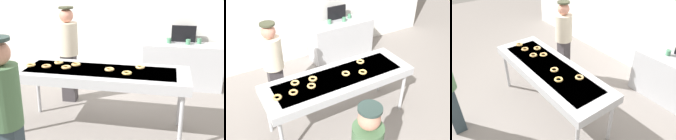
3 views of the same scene
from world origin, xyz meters
TOP-DOWN VIEW (x-y plane):
  - ground_plane at (0.00, 0.00)m, footprint 16.00×16.00m
  - fryer_conveyor at (0.00, 0.00)m, footprint 2.42×0.81m
  - glazed_donut_0 at (-1.01, -0.03)m, footprint 0.15×0.15m
  - glazed_donut_1 at (-0.39, 0.13)m, footprint 0.17×0.17m
  - glazed_donut_2 at (-0.67, 0.17)m, footprint 0.17×0.17m
  - glazed_donut_3 at (0.53, 0.18)m, footprint 0.16×0.16m
  - glazed_donut_4 at (0.13, 0.00)m, footprint 0.18×0.18m
  - glazed_donut_5 at (0.39, -0.10)m, footprint 0.14×0.14m
  - glazed_donut_6 at (-0.77, -0.03)m, footprint 0.19×0.19m
  - glazed_donut_7 at (-0.48, -0.02)m, footprint 0.14×0.14m
  - worker_baker at (-0.77, 0.87)m, footprint 0.35×0.35m
  - prep_counter at (1.19, 1.94)m, footprint 1.52×0.52m
  - paper_cup_0 at (0.91, 1.99)m, footprint 0.09×0.09m
  - paper_cup_1 at (1.49, 2.06)m, footprint 0.09×0.09m
  - paper_cup_2 at (1.27, 1.95)m, footprint 0.09×0.09m
  - menu_display at (1.19, 2.15)m, footprint 0.47×0.04m

SIDE VIEW (x-z plane):
  - ground_plane at x=0.00m, z-range 0.00..0.00m
  - prep_counter at x=1.19m, z-range 0.00..0.87m
  - fryer_conveyor at x=0.00m, z-range 0.39..1.30m
  - paper_cup_0 at x=0.91m, z-range 0.87..0.97m
  - paper_cup_1 at x=1.49m, z-range 0.87..0.97m
  - paper_cup_2 at x=1.27m, z-range 0.87..0.97m
  - glazed_donut_0 at x=-1.01m, z-range 0.92..0.95m
  - glazed_donut_1 at x=-0.39m, z-range 0.92..0.95m
  - glazed_donut_2 at x=-0.67m, z-range 0.92..0.95m
  - glazed_donut_3 at x=0.53m, z-range 0.92..0.95m
  - glazed_donut_4 at x=0.13m, z-range 0.92..0.95m
  - glazed_donut_5 at x=0.39m, z-range 0.92..0.95m
  - glazed_donut_6 at x=-0.77m, z-range 0.92..0.95m
  - glazed_donut_7 at x=-0.48m, z-range 0.92..0.95m
  - worker_baker at x=-0.77m, z-range 0.12..1.78m
  - menu_display at x=1.19m, z-range 0.87..1.20m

